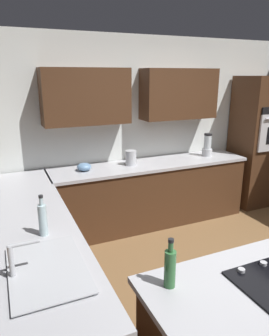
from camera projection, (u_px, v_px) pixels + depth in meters
ground_plane at (236, 291)px, 3.14m from camera, size 14.00×14.00×0.00m
wall_back at (144, 122)px, 4.50m from camera, size 6.00×0.44×2.60m
lower_cabinets_back at (151, 195)px, 4.49m from camera, size 2.80×0.60×0.86m
countertop_back at (151, 164)px, 4.36m from camera, size 2.84×0.64×0.04m
lower_cabinets_side at (38, 267)px, 2.80m from camera, size 0.60×2.90×0.86m
countertop_side at (33, 221)px, 2.67m from camera, size 0.64×2.94×0.04m
wall_oven at (259, 142)px, 5.06m from camera, size 0.80×0.66×2.06m
sink_unit at (46, 269)px, 1.95m from camera, size 0.46×0.70×0.23m
blender at (207, 146)px, 4.70m from camera, size 0.15×0.15×0.34m
mixing_bowl at (84, 167)px, 3.99m from camera, size 0.18×0.18×0.10m
kettle at (131, 158)px, 4.23m from camera, size 0.15×0.15×0.20m
dish_soap_bottle at (43, 219)px, 2.37m from camera, size 0.07×0.07×0.33m
oil_bottle at (170, 267)px, 1.79m from camera, size 0.07×0.07×0.31m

